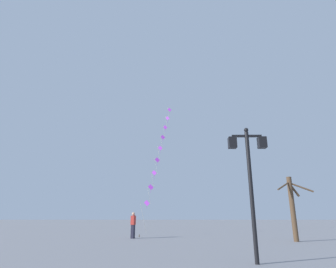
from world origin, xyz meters
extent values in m
plane|color=gray|center=(0.00, 20.00, 0.00)|extent=(160.00, 160.00, 0.00)
cylinder|color=black|center=(3.31, 8.69, 2.21)|extent=(0.14, 0.14, 4.42)
sphere|color=black|center=(3.31, 8.69, 4.50)|extent=(0.16, 0.16, 0.16)
cube|color=black|center=(3.31, 8.69, 4.27)|extent=(1.07, 0.08, 0.08)
cube|color=black|center=(2.78, 8.69, 4.02)|extent=(0.28, 0.28, 0.40)
cube|color=beige|center=(2.78, 8.69, 4.02)|extent=(0.19, 0.19, 0.30)
cube|color=black|center=(3.85, 8.69, 4.02)|extent=(0.28, 0.28, 0.40)
cube|color=beige|center=(3.85, 8.69, 4.02)|extent=(0.19, 0.19, 0.30)
cylinder|color=brown|center=(-1.78, 19.96, 0.09)|extent=(0.06, 0.06, 0.18)
cylinder|color=silver|center=(-1.60, 20.68, 1.31)|extent=(0.39, 1.48, 2.26)
cylinder|color=silver|center=(-1.30, 21.84, 3.09)|extent=(0.24, 0.88, 1.33)
cylinder|color=silver|center=(-1.09, 22.70, 4.41)|extent=(0.24, 0.88, 1.33)
cylinder|color=silver|center=(-0.87, 23.55, 5.73)|extent=(0.24, 0.88, 1.33)
cylinder|color=silver|center=(-0.65, 24.41, 7.06)|extent=(0.24, 0.88, 1.33)
cylinder|color=silver|center=(-0.44, 25.26, 8.38)|extent=(0.24, 0.88, 1.33)
cylinder|color=silver|center=(-0.22, 26.12, 9.70)|extent=(0.24, 0.88, 1.33)
cylinder|color=silver|center=(0.00, 26.98, 11.02)|extent=(0.24, 0.88, 1.33)
cylinder|color=silver|center=(0.21, 27.83, 12.34)|extent=(0.24, 0.88, 1.33)
cube|color=purple|center=(-1.41, 21.41, 2.43)|extent=(0.46, 0.17, 0.48)
cylinder|color=purple|center=(-1.41, 21.41, 2.12)|extent=(0.03, 0.05, 0.25)
cube|color=purple|center=(-1.20, 22.27, 3.75)|extent=(0.48, 0.05, 0.48)
cylinder|color=purple|center=(-1.20, 22.27, 3.42)|extent=(0.02, 0.04, 0.28)
cube|color=purple|center=(-0.98, 23.12, 5.07)|extent=(0.46, 0.18, 0.48)
cylinder|color=purple|center=(-0.98, 23.12, 4.69)|extent=(0.04, 0.07, 0.38)
cube|color=purple|center=(-0.76, 23.98, 6.40)|extent=(0.48, 0.01, 0.48)
cylinder|color=purple|center=(-0.76, 23.98, 6.02)|extent=(0.02, 0.05, 0.36)
cube|color=purple|center=(-0.55, 24.84, 7.72)|extent=(0.47, 0.15, 0.48)
cylinder|color=purple|center=(-0.55, 24.84, 7.34)|extent=(0.03, 0.06, 0.37)
cube|color=purple|center=(-0.33, 25.69, 9.04)|extent=(0.48, 0.02, 0.48)
cylinder|color=purple|center=(-0.33, 25.69, 8.69)|extent=(0.02, 0.03, 0.31)
cube|color=purple|center=(-0.11, 26.55, 10.36)|extent=(0.48, 0.11, 0.48)
cylinder|color=purple|center=(-0.11, 26.55, 9.99)|extent=(0.03, 0.06, 0.35)
cube|color=purple|center=(0.11, 27.40, 11.68)|extent=(0.46, 0.19, 0.48)
cylinder|color=purple|center=(0.11, 27.40, 11.33)|extent=(0.03, 0.05, 0.32)
cube|color=purple|center=(0.32, 28.26, 13.00)|extent=(0.48, 0.11, 0.48)
cylinder|color=purple|center=(0.32, 28.26, 12.66)|extent=(0.02, 0.03, 0.29)
cube|color=#1E1E2D|center=(-2.10, 18.84, 0.45)|extent=(0.27, 0.34, 0.90)
cube|color=#B22D26|center=(-2.10, 18.84, 1.18)|extent=(0.33, 0.43, 0.60)
sphere|color=tan|center=(-2.10, 18.84, 1.60)|extent=(0.22, 0.22, 0.22)
cylinder|color=#B22D26|center=(-2.04, 19.05, 1.35)|extent=(0.18, 0.40, 0.50)
cylinder|color=#4C3826|center=(7.98, 16.63, 1.92)|extent=(0.30, 0.30, 3.84)
cylinder|color=#4C3826|center=(7.47, 16.30, 3.25)|extent=(1.10, 0.77, 0.62)
cylinder|color=#4C3826|center=(8.25, 16.69, 3.02)|extent=(0.67, 0.26, 0.82)
cylinder|color=#4C3826|center=(8.60, 16.45, 3.17)|extent=(1.32, 0.48, 0.66)
camera|label=1|loc=(0.60, -1.00, 1.51)|focal=29.52mm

